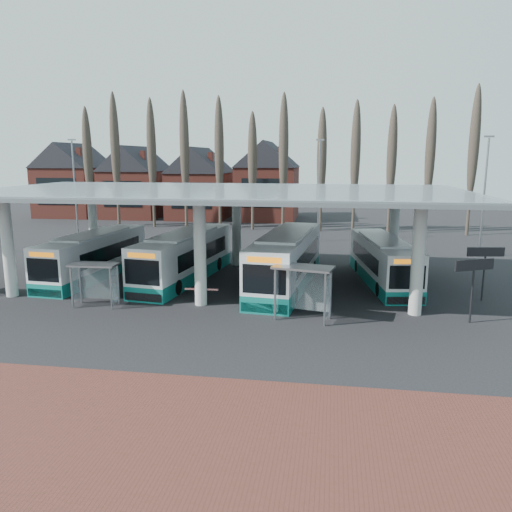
# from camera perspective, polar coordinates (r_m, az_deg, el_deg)

# --- Properties ---
(ground) EXTENTS (140.00, 140.00, 0.00)m
(ground) POSITION_cam_1_polar(r_m,az_deg,el_deg) (27.03, -7.66, -7.02)
(ground) COLOR black
(ground) RESTS_ON ground
(brick_strip) EXTENTS (70.00, 10.00, 0.03)m
(brick_strip) POSITION_cam_1_polar(r_m,az_deg,el_deg) (16.86, -19.85, -19.40)
(brick_strip) COLOR #542821
(brick_strip) RESTS_ON ground
(station_canopy) EXTENTS (32.00, 16.00, 6.34)m
(station_canopy) POSITION_cam_1_polar(r_m,az_deg,el_deg) (33.54, -4.06, 6.52)
(station_canopy) COLOR #BCBCB7
(station_canopy) RESTS_ON ground
(poplar_row) EXTENTS (45.10, 1.10, 14.50)m
(poplar_row) POSITION_cam_1_polar(r_m,az_deg,el_deg) (58.07, 1.45, 11.58)
(poplar_row) COLOR #473D33
(poplar_row) RESTS_ON ground
(townhouse_row) EXTENTS (36.80, 10.30, 12.25)m
(townhouse_row) POSITION_cam_1_polar(r_m,az_deg,el_deg) (72.44, -10.03, 9.10)
(townhouse_row) COLOR maroon
(townhouse_row) RESTS_ON ground
(lamp_post_a) EXTENTS (0.80, 0.16, 10.17)m
(lamp_post_a) POSITION_cam_1_polar(r_m,az_deg,el_deg) (53.16, -19.98, 7.23)
(lamp_post_a) COLOR slate
(lamp_post_a) RESTS_ON ground
(lamp_post_b) EXTENTS (0.80, 0.16, 10.17)m
(lamp_post_b) POSITION_cam_1_polar(r_m,az_deg,el_deg) (50.71, 7.21, 7.65)
(lamp_post_b) COLOR slate
(lamp_post_b) RESTS_ON ground
(lamp_post_c) EXTENTS (0.80, 0.16, 10.17)m
(lamp_post_c) POSITION_cam_1_polar(r_m,az_deg,el_deg) (46.45, 24.62, 6.41)
(lamp_post_c) COLOR slate
(lamp_post_c) RESTS_ON ground
(bus_0) EXTENTS (3.32, 11.58, 3.17)m
(bus_0) POSITION_cam_1_polar(r_m,az_deg,el_deg) (37.31, -17.97, -0.02)
(bus_0) COLOR silver
(bus_0) RESTS_ON ground
(bus_1) EXTENTS (4.08, 12.23, 3.33)m
(bus_1) POSITION_cam_1_polar(r_m,az_deg,el_deg) (35.08, -8.13, -0.14)
(bus_1) COLOR silver
(bus_1) RESTS_ON ground
(bus_2) EXTENTS (3.98, 13.10, 3.58)m
(bus_2) POSITION_cam_1_polar(r_m,az_deg,el_deg) (33.03, 3.54, -0.55)
(bus_2) COLOR silver
(bus_2) RESTS_ON ground
(bus_3) EXTENTS (4.00, 11.27, 3.07)m
(bus_3) POSITION_cam_1_polar(r_m,az_deg,el_deg) (34.99, 14.29, -0.62)
(bus_3) COLOR silver
(bus_3) RESTS_ON ground
(shelter_1) EXTENTS (2.74, 1.45, 2.49)m
(shelter_1) POSITION_cam_1_polar(r_m,az_deg,el_deg) (29.98, -17.87, -2.06)
(shelter_1) COLOR gray
(shelter_1) RESTS_ON ground
(shelter_2) EXTENTS (3.35, 2.17, 2.87)m
(shelter_2) POSITION_cam_1_polar(r_m,az_deg,el_deg) (26.25, 5.49, -2.79)
(shelter_2) COLOR gray
(shelter_2) RESTS_ON ground
(info_sign_0) EXTENTS (2.09, 1.04, 3.34)m
(info_sign_0) POSITION_cam_1_polar(r_m,az_deg,el_deg) (27.63, 23.65, -1.46)
(info_sign_0) COLOR black
(info_sign_0) RESTS_ON ground
(info_sign_1) EXTENTS (2.16, 0.44, 3.23)m
(info_sign_1) POSITION_cam_1_polar(r_m,az_deg,el_deg) (32.28, 24.74, -0.00)
(info_sign_1) COLOR black
(info_sign_1) RESTS_ON ground
(barrier) EXTENTS (1.99, 0.57, 1.00)m
(barrier) POSITION_cam_1_polar(r_m,az_deg,el_deg) (29.43, -6.20, -3.90)
(barrier) COLOR black
(barrier) RESTS_ON ground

